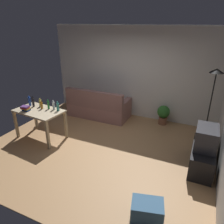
{
  "coord_description": "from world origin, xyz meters",
  "views": [
    {
      "loc": [
        2.07,
        -3.81,
        2.79
      ],
      "look_at": [
        0.1,
        0.5,
        0.75
      ],
      "focal_mm": 33.94,
      "sensor_mm": 36.0,
      "label": 1
    }
  ],
  "objects_px": {
    "desk": "(39,114)",
    "bottle_clear": "(54,105)",
    "bottle_green": "(48,105)",
    "storage_box": "(147,210)",
    "bottle_dark": "(33,102)",
    "tv_stand": "(202,157)",
    "bottle_tall": "(58,107)",
    "torchiere_lamp": "(214,86)",
    "book_stack": "(26,108)",
    "tv": "(206,138)",
    "couch": "(98,107)",
    "bottle_amber": "(42,105)",
    "bottle_squat": "(40,103)",
    "bottle_blue": "(30,101)",
    "potted_plant": "(163,114)"
  },
  "relations": [
    {
      "from": "potted_plant",
      "to": "bottle_green",
      "type": "xyz_separation_m",
      "value": [
        -2.52,
        -1.89,
        0.53
      ]
    },
    {
      "from": "tv_stand",
      "to": "book_stack",
      "type": "bearing_deg",
      "value": 97.56
    },
    {
      "from": "bottle_amber",
      "to": "bottle_green",
      "type": "relative_size",
      "value": 0.88
    },
    {
      "from": "storage_box",
      "to": "book_stack",
      "type": "xyz_separation_m",
      "value": [
        -3.43,
        1.12,
        0.68
      ]
    },
    {
      "from": "tv_stand",
      "to": "desk",
      "type": "bearing_deg",
      "value": 95.77
    },
    {
      "from": "storage_box",
      "to": "bottle_green",
      "type": "bearing_deg",
      "value": 154.12
    },
    {
      "from": "storage_box",
      "to": "bottle_dark",
      "type": "bearing_deg",
      "value": 157.71
    },
    {
      "from": "bottle_blue",
      "to": "bottle_amber",
      "type": "xyz_separation_m",
      "value": [
        0.44,
        -0.05,
        -0.03
      ]
    },
    {
      "from": "couch",
      "to": "bottle_green",
      "type": "relative_size",
      "value": 7.77
    },
    {
      "from": "desk",
      "to": "book_stack",
      "type": "distance_m",
      "value": 0.35
    },
    {
      "from": "tv",
      "to": "torchiere_lamp",
      "type": "bearing_deg",
      "value": 0.16
    },
    {
      "from": "bottle_amber",
      "to": "bottle_tall",
      "type": "bearing_deg",
      "value": 8.33
    },
    {
      "from": "bottle_amber",
      "to": "torchiere_lamp",
      "type": "bearing_deg",
      "value": 22.14
    },
    {
      "from": "couch",
      "to": "torchiere_lamp",
      "type": "xyz_separation_m",
      "value": [
        3.12,
        -0.09,
        1.11
      ]
    },
    {
      "from": "bottle_dark",
      "to": "bottle_squat",
      "type": "xyz_separation_m",
      "value": [
        0.16,
        0.08,
        -0.04
      ]
    },
    {
      "from": "bottle_tall",
      "to": "book_stack",
      "type": "relative_size",
      "value": 1.13
    },
    {
      "from": "bottle_amber",
      "to": "bottle_tall",
      "type": "relative_size",
      "value": 0.89
    },
    {
      "from": "bottle_squat",
      "to": "book_stack",
      "type": "height_order",
      "value": "bottle_squat"
    },
    {
      "from": "bottle_green",
      "to": "book_stack",
      "type": "bearing_deg",
      "value": -142.01
    },
    {
      "from": "storage_box",
      "to": "bottle_clear",
      "type": "height_order",
      "value": "bottle_clear"
    },
    {
      "from": "bottle_dark",
      "to": "torchiere_lamp",
      "type": "bearing_deg",
      "value": 20.31
    },
    {
      "from": "storage_box",
      "to": "bottle_dark",
      "type": "xyz_separation_m",
      "value": [
        -3.46,
        1.42,
        0.74
      ]
    },
    {
      "from": "couch",
      "to": "bottle_amber",
      "type": "height_order",
      "value": "bottle_amber"
    },
    {
      "from": "storage_box",
      "to": "bottle_tall",
      "type": "xyz_separation_m",
      "value": [
        -2.71,
        1.45,
        0.71
      ]
    },
    {
      "from": "tv_stand",
      "to": "bottle_clear",
      "type": "height_order",
      "value": "bottle_clear"
    },
    {
      "from": "bottle_dark",
      "to": "tv_stand",
      "type": "bearing_deg",
      "value": 3.43
    },
    {
      "from": "bottle_blue",
      "to": "torchiere_lamp",
      "type": "bearing_deg",
      "value": 19.5
    },
    {
      "from": "potted_plant",
      "to": "bottle_dark",
      "type": "distance_m",
      "value": 3.59
    },
    {
      "from": "desk",
      "to": "bottle_clear",
      "type": "distance_m",
      "value": 0.43
    },
    {
      "from": "couch",
      "to": "potted_plant",
      "type": "xyz_separation_m",
      "value": [
        1.96,
        0.31,
        0.02
      ]
    },
    {
      "from": "tv",
      "to": "bottle_amber",
      "type": "height_order",
      "value": "bottle_amber"
    },
    {
      "from": "bottle_tall",
      "to": "bottle_clear",
      "type": "bearing_deg",
      "value": 171.53
    },
    {
      "from": "desk",
      "to": "storage_box",
      "type": "bearing_deg",
      "value": -16.21
    },
    {
      "from": "bottle_green",
      "to": "bottle_tall",
      "type": "height_order",
      "value": "bottle_green"
    },
    {
      "from": "torchiere_lamp",
      "to": "bottle_squat",
      "type": "distance_m",
      "value": 4.26
    },
    {
      "from": "storage_box",
      "to": "torchiere_lamp",
      "type": "bearing_deg",
      "value": 77.08
    },
    {
      "from": "desk",
      "to": "bottle_green",
      "type": "distance_m",
      "value": 0.32
    },
    {
      "from": "storage_box",
      "to": "bottle_squat",
      "type": "relative_size",
      "value": 2.21
    },
    {
      "from": "torchiere_lamp",
      "to": "desk",
      "type": "distance_m",
      "value": 4.26
    },
    {
      "from": "desk",
      "to": "bottle_dark",
      "type": "distance_m",
      "value": 0.4
    },
    {
      "from": "tv",
      "to": "bottle_clear",
      "type": "bearing_deg",
      "value": 93.07
    },
    {
      "from": "torchiere_lamp",
      "to": "storage_box",
      "type": "height_order",
      "value": "torchiere_lamp"
    },
    {
      "from": "tv_stand",
      "to": "book_stack",
      "type": "relative_size",
      "value": 5.22
    },
    {
      "from": "storage_box",
      "to": "bottle_tall",
      "type": "distance_m",
      "value": 3.15
    },
    {
      "from": "storage_box",
      "to": "bottle_green",
      "type": "height_order",
      "value": "bottle_green"
    },
    {
      "from": "bottle_blue",
      "to": "bottle_green",
      "type": "relative_size",
      "value": 1.09
    },
    {
      "from": "couch",
      "to": "tv",
      "type": "height_order",
      "value": "same"
    },
    {
      "from": "tv",
      "to": "bottle_dark",
      "type": "xyz_separation_m",
      "value": [
        -4.13,
        -0.25,
        0.19
      ]
    },
    {
      "from": "desk",
      "to": "bottle_amber",
      "type": "distance_m",
      "value": 0.23
    },
    {
      "from": "bottle_dark",
      "to": "desk",
      "type": "bearing_deg",
      "value": -25.73
    }
  ]
}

